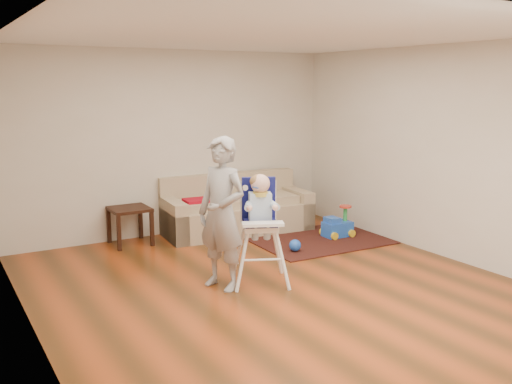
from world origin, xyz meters
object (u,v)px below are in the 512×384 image
side_table (130,226)px  high_chair (260,231)px  toy_ball (295,245)px  ride_on_toy (338,221)px  sofa (237,204)px  adult (222,214)px

side_table → high_chair: size_ratio=0.42×
side_table → toy_ball: size_ratio=3.28×
side_table → ride_on_toy: (2.73, -1.17, -0.02)m
sofa → high_chair: 2.27m
ride_on_toy → toy_ball: (-0.97, -0.32, -0.14)m
sofa → high_chair: (-0.85, -2.10, 0.17)m
side_table → adult: bearing=-81.6°
toy_ball → high_chair: (-1.00, -0.76, 0.51)m
ride_on_toy → sofa: bearing=139.2°
sofa → side_table: 1.62m
sofa → adult: 2.44m
side_table → high_chair: high_chair is taller
side_table → toy_ball: 2.31m
side_table → adult: size_ratio=0.32×
sofa → toy_ball: (0.15, -1.34, -0.33)m
side_table → adult: adult is taller
sofa → adult: (-1.29, -2.03, 0.40)m
toy_ball → adult: adult is taller
sofa → high_chair: bearing=-107.2°
toy_ball → adult: bearing=-154.4°
sofa → ride_on_toy: bearing=-37.5°
toy_ball → ride_on_toy: bearing=18.3°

